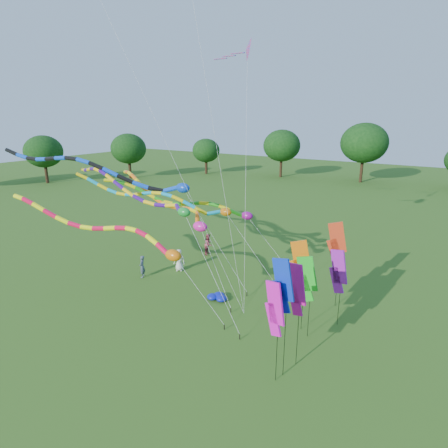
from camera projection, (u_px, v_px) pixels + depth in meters
The scene contains 20 objects.
ground at pixel (162, 339), 19.05m from camera, with size 160.00×160.00×0.00m, color #2B5B18.
tree_ring at pixel (214, 221), 20.09m from camera, with size 121.37×114.18×9.64m.
tube_kite_red at pixel (112, 232), 21.88m from camera, with size 14.58×2.16×6.58m.
tube_kite_orange at pixel (167, 201), 26.34m from camera, with size 14.27×5.97×7.11m.
tube_kite_purple at pixel (135, 191), 22.18m from camera, with size 14.39×2.59×8.29m.
tube_kite_blue at pixel (106, 172), 23.99m from camera, with size 17.13×4.30×9.23m.
tube_kite_cyan at pixel (165, 199), 23.19m from camera, with size 13.16×3.99×7.77m.
tube_kite_green at pixel (193, 203), 26.41m from camera, with size 13.15×4.39×7.00m.
delta_kite_high_c at pixel (247, 49), 21.37m from camera, with size 4.60×4.94×15.34m.
banner_pole_orange at pixel (300, 263), 18.92m from camera, with size 1.11×0.49×5.01m.
banner_pole_violet at pixel (338, 272), 19.65m from camera, with size 1.12×0.47×4.30m.
banner_pole_blue_a at pixel (282, 286), 15.38m from camera, with size 1.15×0.31×5.46m.
banner_pole_magenta_a at pixel (274, 309), 15.35m from camera, with size 1.11×0.51×4.56m.
banner_pole_magenta_b at pixel (296, 290), 16.30m from camera, with size 1.09×0.56×4.90m.
banner_pole_red at pixel (336, 243), 21.25m from camera, with size 1.12×0.47×5.24m.
banner_pole_green at pixel (306, 279), 18.48m from camera, with size 1.16×0.22×4.41m.
blue_nylon_heap at pixel (218, 294), 23.43m from camera, with size 1.41×1.17×0.43m.
person_a at pixel (179, 260), 27.16m from camera, with size 0.79×0.52×1.63m, color silver.
person_b at pixel (142, 267), 26.05m from camera, with size 0.58×0.38×1.58m, color #434D5E.
person_c at pixel (208, 244), 30.34m from camera, with size 0.84×0.65×1.72m, color #9A3846.
Camera 1 is at (11.61, -12.30, 11.00)m, focal length 30.00 mm.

